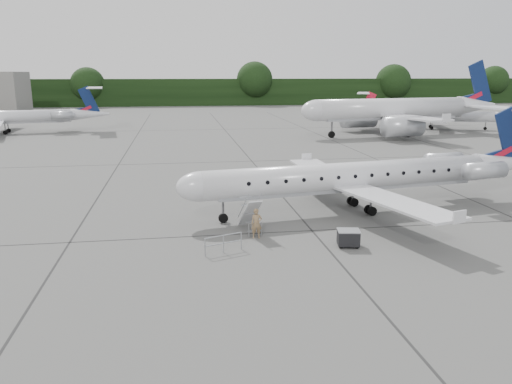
{
  "coord_description": "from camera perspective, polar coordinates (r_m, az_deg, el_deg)",
  "views": [
    {
      "loc": [
        -11.97,
        -25.36,
        9.6
      ],
      "look_at": [
        -7.23,
        4.91,
        2.3
      ],
      "focal_mm": 35.0,
      "sensor_mm": 36.0,
      "label": 1
    }
  ],
  "objects": [
    {
      "name": "treeline",
      "position": [
        155.93,
        -4.58,
        11.3
      ],
      "size": [
        260.0,
        4.0,
        8.0
      ],
      "primitive_type": "cube",
      "color": "black",
      "rests_on": "ground"
    },
    {
      "name": "bg_narrowbody",
      "position": [
        81.97,
        15.28,
        10.28
      ],
      "size": [
        35.4,
        27.78,
        11.6
      ],
      "primitive_type": null,
      "rotation": [
        0.0,
        0.0,
        0.15
      ],
      "color": "silver",
      "rests_on": "ground"
    },
    {
      "name": "airstair",
      "position": [
        30.92,
        -0.73,
        -2.54
      ],
      "size": [
        1.22,
        2.58,
        2.21
      ],
      "primitive_type": null,
      "rotation": [
        0.0,
        0.0,
        0.16
      ],
      "color": "silver",
      "rests_on": "ground"
    },
    {
      "name": "safety_railing",
      "position": [
        27.49,
        -3.74,
        -5.96
      ],
      "size": [
        2.09,
        0.85,
        1.0
      ],
      "primitive_type": null,
      "rotation": [
        0.0,
        0.0,
        0.36
      ],
      "color": "#999CA1",
      "rests_on": "ground"
    },
    {
      "name": "main_regional_jet",
      "position": [
        35.55,
        10.81,
        3.33
      ],
      "size": [
        30.27,
        23.85,
        7.06
      ],
      "primitive_type": null,
      "rotation": [
        0.0,
        0.0,
        0.16
      ],
      "color": "silver",
      "rests_on": "ground"
    },
    {
      "name": "passenger",
      "position": [
        29.71,
        0.06,
        -3.62
      ],
      "size": [
        0.68,
        0.47,
        1.81
      ],
      "primitive_type": "imported",
      "rotation": [
        0.0,
        0.0,
        -0.05
      ],
      "color": "olive",
      "rests_on": "ground"
    },
    {
      "name": "baggage_cart",
      "position": [
        28.87,
        10.51,
        -5.17
      ],
      "size": [
        1.35,
        1.17,
        1.04
      ],
      "primitive_type": null,
      "rotation": [
        0.0,
        0.0,
        -0.18
      ],
      "color": "black",
      "rests_on": "ground"
    },
    {
      "name": "bg_regional_right",
      "position": [
        94.57,
        20.04,
        8.71
      ],
      "size": [
        28.89,
        25.17,
        6.33
      ],
      "primitive_type": null,
      "rotation": [
        0.0,
        0.0,
        2.76
      ],
      "color": "silver",
      "rests_on": "ground"
    },
    {
      "name": "ground",
      "position": [
        29.65,
        15.55,
        -6.01
      ],
      "size": [
        320.0,
        320.0,
        0.0
      ],
      "primitive_type": "plane",
      "color": "#585856",
      "rests_on": "ground"
    }
  ]
}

